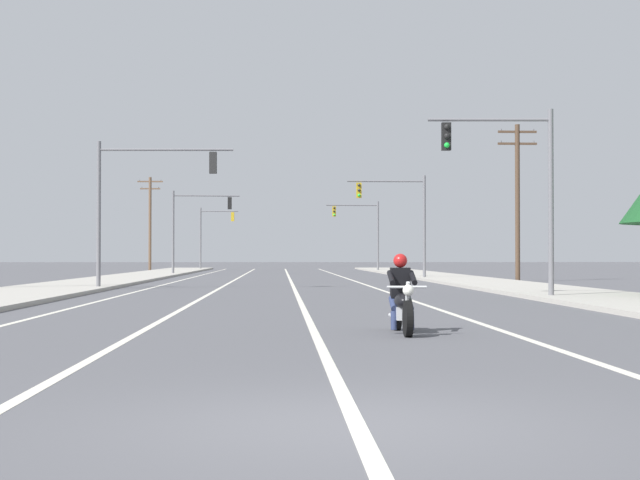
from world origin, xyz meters
TOP-DOWN VIEW (x-y plane):
  - ground_plane at (0.00, 0.00)m, footprint 400.00×400.00m
  - lane_stripe_center at (0.10, 45.00)m, footprint 0.16×100.00m
  - lane_stripe_left at (-3.13, 45.00)m, footprint 0.16×100.00m
  - lane_stripe_right at (3.66, 45.00)m, footprint 0.16×100.00m
  - lane_stripe_far_left at (-6.16, 45.00)m, footprint 0.16×100.00m
  - sidewalk_kerb_right at (9.73, 40.00)m, footprint 4.40×110.00m
  - sidewalk_kerb_left at (-9.73, 40.00)m, footprint 4.40×110.00m
  - motorcycle_with_rider at (1.69, 9.51)m, footprint 0.70×2.19m
  - traffic_signal_near_right at (7.15, 23.01)m, footprint 4.09×0.37m
  - traffic_signal_near_left at (-6.42, 32.52)m, footprint 5.70×0.42m
  - traffic_signal_mid_right at (6.77, 49.17)m, footprint 4.68×0.37m
  - traffic_signal_mid_left at (-6.94, 63.61)m, footprint 4.96×0.58m
  - traffic_signal_far_right at (6.84, 76.83)m, footprint 4.67×0.59m
  - traffic_signal_far_left at (-7.33, 88.93)m, footprint 3.87×0.43m
  - utility_pole_right_far at (12.42, 43.99)m, footprint 2.14×0.26m
  - utility_pole_left_far at (-12.25, 80.17)m, footprint 2.30×0.26m

SIDE VIEW (x-z plane):
  - ground_plane at x=0.00m, z-range 0.00..0.00m
  - lane_stripe_center at x=0.10m, z-range 0.00..0.01m
  - lane_stripe_left at x=-3.13m, z-range 0.00..0.01m
  - lane_stripe_right at x=3.66m, z-range 0.00..0.01m
  - lane_stripe_far_left at x=-6.16m, z-range 0.00..0.01m
  - sidewalk_kerb_right at x=9.73m, z-range 0.00..0.14m
  - sidewalk_kerb_left at x=-9.73m, z-range 0.00..0.14m
  - motorcycle_with_rider at x=1.69m, z-range -0.14..1.32m
  - traffic_signal_far_left at x=-7.33m, z-range 0.93..7.13m
  - traffic_signal_near_right at x=7.15m, z-range 0.95..7.15m
  - traffic_signal_far_right at x=6.84m, z-range 0.99..7.19m
  - traffic_signal_mid_right at x=6.77m, z-range 0.99..7.19m
  - traffic_signal_mid_left at x=-6.94m, z-range 1.00..7.20m
  - traffic_signal_near_left at x=-6.42m, z-range 1.05..7.25m
  - utility_pole_left_far at x=-12.25m, z-range 0.35..8.89m
  - utility_pole_right_far at x=12.42m, z-range 0.36..8.92m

